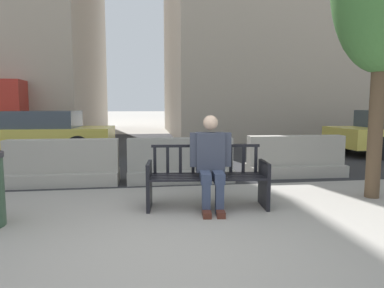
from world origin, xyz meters
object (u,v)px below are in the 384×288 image
Objects in this scene: street_bench at (207,180)px; jersey_barrier_left at (63,166)px; jersey_barrier_centre at (180,164)px; jersey_barrier_right at (295,160)px; seated_person at (211,160)px; car_taxi_near at (39,133)px.

jersey_barrier_left is at bearing 143.11° from street_bench.
jersey_barrier_right is (2.42, 0.19, 0.00)m from jersey_barrier_centre.
jersey_barrier_centre is 2.17m from jersey_barrier_left.
seated_person reaches higher than jersey_barrier_right.
street_bench is at bearing -139.19° from jersey_barrier_right.
street_bench is 0.40× the size of car_taxi_near.
jersey_barrier_left is at bearing 142.67° from seated_person.
street_bench is 1.32× the size of seated_person.
car_taxi_near reaches higher than jersey_barrier_right.
street_bench is 0.86× the size of jersey_barrier_centre.
jersey_barrier_centre is at bearing 97.35° from seated_person.
jersey_barrier_right is at bearing 4.55° from jersey_barrier_centre.
jersey_barrier_left is at bearing -178.01° from jersey_barrier_right.
jersey_barrier_centre is 1.00× the size of jersey_barrier_right.
street_bench reaches higher than jersey_barrier_centre.
car_taxi_near is at bearing 123.79° from seated_person.
jersey_barrier_centre is 1.00× the size of jersey_barrier_left.
seated_person is at bearing -82.65° from jersey_barrier_centre.
jersey_barrier_right is 7.33m from car_taxi_near.
jersey_barrier_right is (4.59, 0.16, 0.00)m from jersey_barrier_left.
jersey_barrier_centre is (-0.19, 1.73, -0.06)m from street_bench.
seated_person reaches higher than jersey_barrier_centre.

